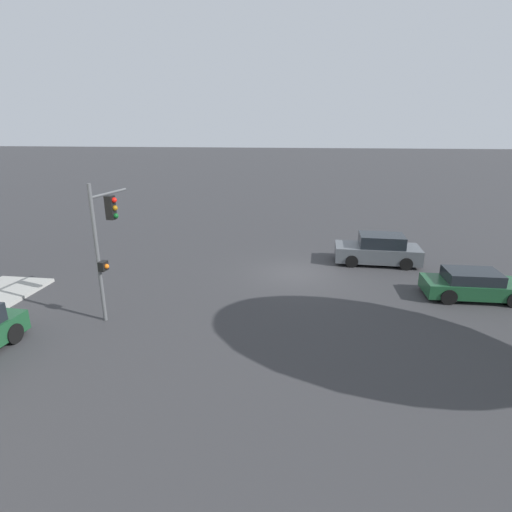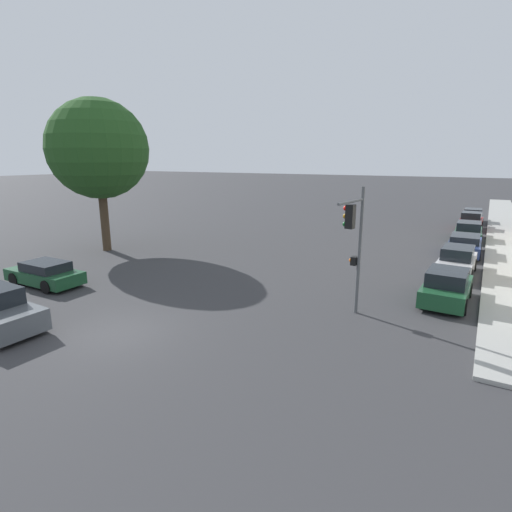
# 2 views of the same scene
# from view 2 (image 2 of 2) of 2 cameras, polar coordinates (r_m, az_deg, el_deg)

# --- Properties ---
(ground_plane) EXTENTS (300.00, 300.00, 0.00)m
(ground_plane) POSITION_cam_2_polar(r_m,az_deg,el_deg) (15.82, -18.99, -10.33)
(ground_plane) COLOR #333335
(sidewalk_strip) EXTENTS (2.75, 60.00, 0.15)m
(sidewalk_strip) POSITION_cam_2_polar(r_m,az_deg,el_deg) (42.59, 31.97, 3.28)
(sidewalk_strip) COLOR #9E9E99
(sidewalk_strip) RESTS_ON ground_plane
(street_tree) EXTENTS (6.57, 6.57, 10.17)m
(street_tree) POSITION_cam_2_polar(r_m,az_deg,el_deg) (29.33, -21.60, 13.98)
(street_tree) COLOR #423323
(street_tree) RESTS_ON ground_plane
(traffic_signal) EXTENTS (0.48, 2.40, 5.21)m
(traffic_signal) POSITION_cam_2_polar(r_m,az_deg,el_deg) (15.95, 13.83, 2.85)
(traffic_signal) COLOR #515456
(traffic_signal) RESTS_ON ground_plane
(crossing_car_0) EXTENTS (4.22, 1.90, 1.24)m
(crossing_car_0) POSITION_cam_2_polar(r_m,az_deg,el_deg) (22.82, -27.92, -2.25)
(crossing_car_0) COLOR #194728
(crossing_car_0) RESTS_ON ground_plane
(parked_car_0) EXTENTS (2.00, 4.01, 1.53)m
(parked_car_0) POSITION_cam_2_polar(r_m,az_deg,el_deg) (19.62, 25.56, -4.05)
(parked_car_0) COLOR #194728
(parked_car_0) RESTS_ON ground_plane
(parked_car_1) EXTENTS (1.93, 4.22, 1.60)m
(parked_car_1) POSITION_cam_2_polar(r_m,az_deg,el_deg) (24.63, 26.76, -0.69)
(parked_car_1) COLOR #B7B7BC
(parked_car_1) RESTS_ON ground_plane
(parked_car_2) EXTENTS (2.07, 4.70, 1.36)m
(parked_car_2) POSITION_cam_2_polar(r_m,az_deg,el_deg) (30.08, 27.63, 1.43)
(parked_car_2) COLOR navy
(parked_car_2) RESTS_ON ground_plane
(parked_car_3) EXTENTS (2.08, 4.54, 1.45)m
(parked_car_3) POSITION_cam_2_polar(r_m,az_deg,el_deg) (35.73, 28.05, 3.13)
(parked_car_3) COLOR #194728
(parked_car_3) RESTS_ON ground_plane
(parked_car_4) EXTENTS (1.96, 3.91, 1.59)m
(parked_car_4) POSITION_cam_2_polar(r_m,az_deg,el_deg) (41.20, 28.34, 4.38)
(parked_car_4) COLOR maroon
(parked_car_4) RESTS_ON ground_plane
(parked_car_5) EXTENTS (2.01, 4.21, 1.41)m
(parked_car_5) POSITION_cam_2_polar(r_m,az_deg,el_deg) (45.79, 28.52, 5.04)
(parked_car_5) COLOR #4C5156
(parked_car_5) RESTS_ON ground_plane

